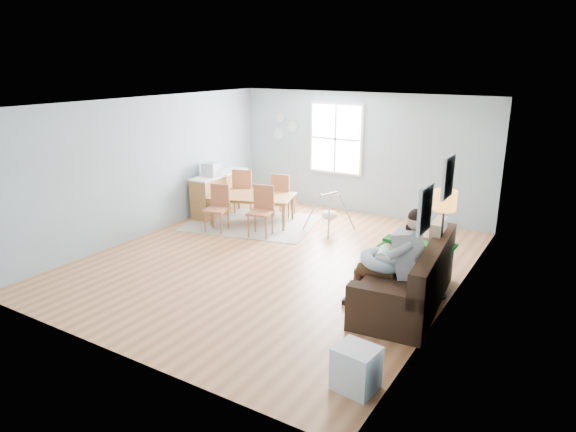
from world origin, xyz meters
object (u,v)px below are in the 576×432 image
Objects in this scene: toddler at (409,246)px; chair_sw at (218,205)px; dining_table at (252,209)px; chair_ne at (283,192)px; chair_nw at (244,188)px; father at (396,257)px; floor_lamp at (444,210)px; chair_se at (262,207)px; storage_cube at (355,368)px; counter at (220,193)px; monitor at (211,169)px; baby_swing at (329,214)px; sofa at (409,282)px.

toddler is 4.44m from chair_sw.
dining_table is 1.77× the size of chair_ne.
chair_nw is (-4.61, 2.25, -0.20)m from toddler.
floor_lamp is (0.39, 0.77, 0.53)m from father.
toddler is 3.61m from chair_se.
storage_cube is 6.79m from chair_nw.
dining_table is 1.69× the size of chair_nw.
counter reaches higher than storage_cube.
storage_cube is 1.42× the size of monitor.
father is 4.78m from chair_ne.
toddler is 0.95× the size of baby_swing.
counter is at bearing -162.10° from chair_ne.
toddler is at bearing -41.01° from dining_table.
counter is at bearing 147.68° from dining_table.
father is 1.54× the size of chair_ne.
chair_se is (-3.79, 0.98, -0.77)m from floor_lamp.
dining_table is at bearing 1.22° from monitor.
storage_cube is at bearing -59.90° from baby_swing.
monitor is at bearing 163.55° from chair_se.
monitor is (-5.37, 4.15, 0.82)m from storage_cube.
chair_ne is at bearing 17.90° from counter.
chair_nw is at bearing 102.81° from chair_sw.
floor_lamp is at bearing 63.06° from father.
chair_nw is at bearing 25.13° from counter.
chair_se is at bearing -76.29° from chair_ne.
storage_cube is (0.17, -2.23, -0.09)m from sofa.
monitor reaches higher than chair_se.
chair_sw is 1.30m from counter.
chair_se is 0.99× the size of baby_swing.
sofa is at bearing -43.24° from baby_swing.
baby_swing is at bearing 120.10° from storage_cube.
baby_swing is (-2.46, 2.31, 0.03)m from sofa.
chair_ne reaches higher than storage_cube.
floor_lamp is 0.93× the size of dining_table.
toddler reaches higher than counter.
chair_ne is at bearing 144.89° from sofa.
toddler is 1.00× the size of chair_sw.
storage_cube is 0.48× the size of chair_se.
chair_sw reaches higher than storage_cube.
dining_table is at bearing 139.61° from chair_se.
chair_se is 2.94× the size of monitor.
monitor is at bearing 156.06° from father.
chair_sw is (-4.32, 1.53, -0.27)m from father.
storage_cube is 7.00m from counter.
chair_nw is at bearing 153.97° from toddler.
chair_sw is at bearing 170.87° from floor_lamp.
chair_ne is at bearing 164.87° from baby_swing.
floor_lamp reaches higher than counter.
monitor reaches higher than chair_ne.
chair_ne reaches higher than dining_table.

